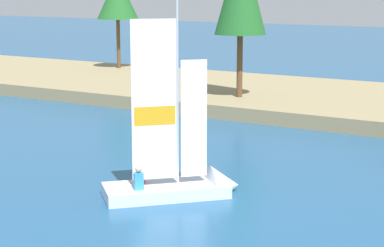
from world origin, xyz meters
name	(u,v)px	position (x,y,z in m)	size (l,w,h in m)	color
shore_bank	(278,96)	(0.00, 26.23, 0.34)	(80.00, 12.22, 0.69)	#897A56
sailboat	(189,182)	(4.77, 9.01, 0.41)	(3.98, 4.07, 6.79)	silver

